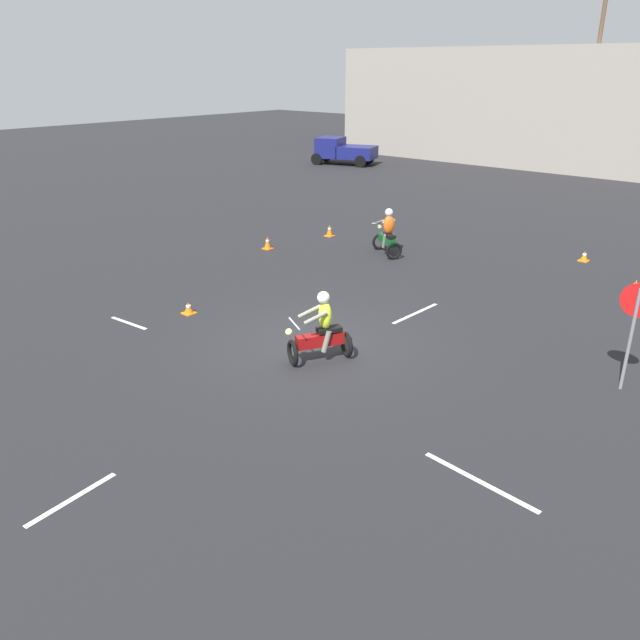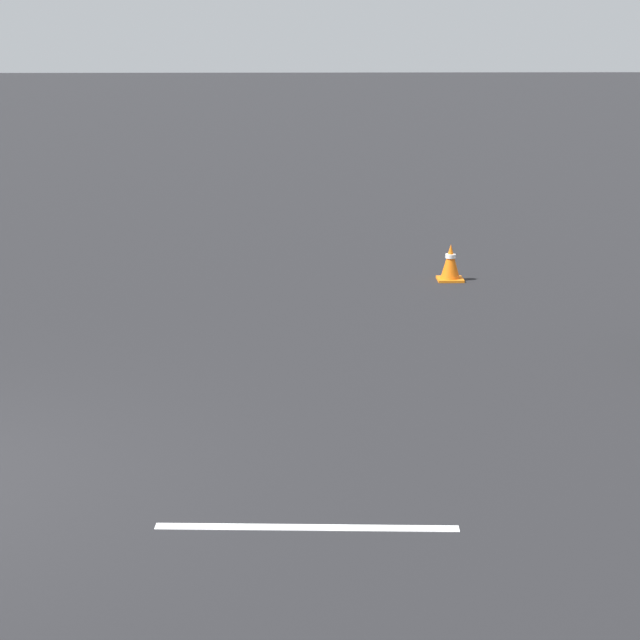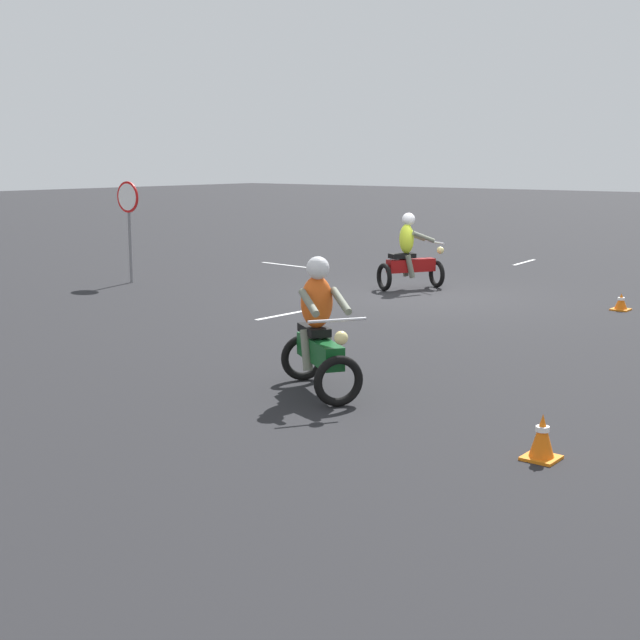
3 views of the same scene
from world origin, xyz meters
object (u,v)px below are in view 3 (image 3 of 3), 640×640
at_px(stop_sign, 128,211).
at_px(traffic_cone_far_right, 542,438).
at_px(motorcycle_rider_foreground, 410,256).
at_px(motorcycle_rider_background, 319,334).
at_px(traffic_cone_mid_center, 621,302).

height_order(stop_sign, traffic_cone_far_right, stop_sign).
height_order(motorcycle_rider_foreground, motorcycle_rider_background, same).
xyz_separation_m(motorcycle_rider_foreground, motorcycle_rider_background, (-3.83, 7.99, 0.00)).
distance_m(motorcycle_rider_foreground, motorcycle_rider_background, 8.86).
height_order(motorcycle_rider_background, traffic_cone_far_right, motorcycle_rider_background).
bearing_deg(traffic_cone_mid_center, motorcycle_rider_background, 84.63).
xyz_separation_m(motorcycle_rider_foreground, traffic_cone_mid_center, (-4.59, -0.17, -0.57)).
bearing_deg(traffic_cone_mid_center, stop_sign, 17.69).
relative_size(motorcycle_rider_foreground, motorcycle_rider_background, 1.00).
height_order(traffic_cone_mid_center, traffic_cone_far_right, traffic_cone_far_right).
xyz_separation_m(motorcycle_rider_foreground, stop_sign, (5.57, 3.08, 0.91)).
bearing_deg(traffic_cone_far_right, motorcycle_rider_foreground, -50.85).
relative_size(motorcycle_rider_background, stop_sign, 0.72).
bearing_deg(motorcycle_rider_background, traffic_cone_far_right, 111.40).
xyz_separation_m(motorcycle_rider_background, stop_sign, (9.40, -4.91, 0.91)).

